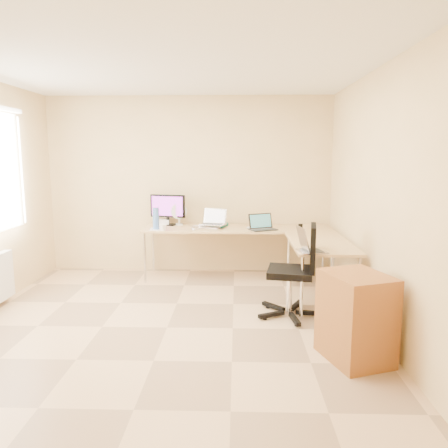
{
  "coord_description": "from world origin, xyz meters",
  "views": [
    {
      "loc": [
        0.71,
        -4.16,
        1.75
      ],
      "look_at": [
        0.55,
        1.1,
        0.9
      ],
      "focal_mm": 34.51,
      "sensor_mm": 36.0,
      "label": 1
    }
  ],
  "objects_px": {
    "desk_main": "(238,253)",
    "laptop_black": "(263,222)",
    "cabinet": "(356,319)",
    "mug": "(163,227)",
    "laptop_center": "(213,217)",
    "keyboard": "(206,227)",
    "desk_return": "(320,272)",
    "monitor": "(168,210)",
    "desk_fan": "(179,215)",
    "water_bottle": "(156,219)",
    "laptop_return": "(312,242)",
    "office_chair": "(290,271)"
  },
  "relations": [
    {
      "from": "laptop_black",
      "to": "laptop_return",
      "type": "bearing_deg",
      "value": -96.67
    },
    {
      "from": "monitor",
      "to": "desk_fan",
      "type": "height_order",
      "value": "monitor"
    },
    {
      "from": "desk_main",
      "to": "laptop_black",
      "type": "xyz_separation_m",
      "value": [
        0.35,
        -0.19,
        0.48
      ]
    },
    {
      "from": "desk_return",
      "to": "water_bottle",
      "type": "xyz_separation_m",
      "value": [
        -2.1,
        0.79,
        0.52
      ]
    },
    {
      "from": "desk_fan",
      "to": "mug",
      "type": "bearing_deg",
      "value": -122.36
    },
    {
      "from": "laptop_center",
      "to": "water_bottle",
      "type": "bearing_deg",
      "value": -147.08
    },
    {
      "from": "monitor",
      "to": "laptop_black",
      "type": "height_order",
      "value": "monitor"
    },
    {
      "from": "desk_return",
      "to": "laptop_center",
      "type": "relative_size",
      "value": 3.83
    },
    {
      "from": "desk_return",
      "to": "water_bottle",
      "type": "height_order",
      "value": "water_bottle"
    },
    {
      "from": "desk_main",
      "to": "mug",
      "type": "bearing_deg",
      "value": -163.68
    },
    {
      "from": "desk_fan",
      "to": "laptop_center",
      "type": "bearing_deg",
      "value": -39.78
    },
    {
      "from": "desk_return",
      "to": "mug",
      "type": "relative_size",
      "value": 13.09
    },
    {
      "from": "monitor",
      "to": "office_chair",
      "type": "relative_size",
      "value": 0.51
    },
    {
      "from": "mug",
      "to": "cabinet",
      "type": "relative_size",
      "value": 0.13
    },
    {
      "from": "desk_main",
      "to": "mug",
      "type": "xyz_separation_m",
      "value": [
        -1.02,
        -0.3,
        0.41
      ]
    },
    {
      "from": "desk_main",
      "to": "office_chair",
      "type": "distance_m",
      "value": 1.57
    },
    {
      "from": "desk_main",
      "to": "monitor",
      "type": "distance_m",
      "value": 1.2
    },
    {
      "from": "desk_fan",
      "to": "laptop_black",
      "type": "bearing_deg",
      "value": -32.98
    },
    {
      "from": "monitor",
      "to": "laptop_black",
      "type": "xyz_separation_m",
      "value": [
        1.37,
        -0.38,
        -0.11
      ]
    },
    {
      "from": "laptop_return",
      "to": "water_bottle",
      "type": "bearing_deg",
      "value": 44.19
    },
    {
      "from": "laptop_black",
      "to": "mug",
      "type": "bearing_deg",
      "value": 159.59
    },
    {
      "from": "desk_main",
      "to": "cabinet",
      "type": "bearing_deg",
      "value": -67.98
    },
    {
      "from": "keyboard",
      "to": "office_chair",
      "type": "bearing_deg",
      "value": -31.53
    },
    {
      "from": "mug",
      "to": "desk_fan",
      "type": "xyz_separation_m",
      "value": [
        0.16,
        0.5,
        0.1
      ]
    },
    {
      "from": "monitor",
      "to": "water_bottle",
      "type": "distance_m",
      "value": 0.41
    },
    {
      "from": "keyboard",
      "to": "desk_fan",
      "type": "relative_size",
      "value": 1.33
    },
    {
      "from": "water_bottle",
      "to": "laptop_black",
      "type": "bearing_deg",
      "value": 0.49
    },
    {
      "from": "desk_return",
      "to": "desk_fan",
      "type": "bearing_deg",
      "value": 146.81
    },
    {
      "from": "monitor",
      "to": "keyboard",
      "type": "height_order",
      "value": "monitor"
    },
    {
      "from": "desk_return",
      "to": "monitor",
      "type": "height_order",
      "value": "monitor"
    },
    {
      "from": "water_bottle",
      "to": "desk_fan",
      "type": "bearing_deg",
      "value": 56.66
    },
    {
      "from": "desk_main",
      "to": "keyboard",
      "type": "xyz_separation_m",
      "value": [
        -0.45,
        -0.03,
        0.37
      ]
    },
    {
      "from": "desk_return",
      "to": "keyboard",
      "type": "bearing_deg",
      "value": 145.79
    },
    {
      "from": "water_bottle",
      "to": "monitor",
      "type": "bearing_deg",
      "value": 75.22
    },
    {
      "from": "desk_main",
      "to": "office_chair",
      "type": "relative_size",
      "value": 2.59
    },
    {
      "from": "monitor",
      "to": "office_chair",
      "type": "distance_m",
      "value": 2.33
    },
    {
      "from": "laptop_center",
      "to": "keyboard",
      "type": "distance_m",
      "value": 0.17
    },
    {
      "from": "desk_main",
      "to": "laptop_black",
      "type": "height_order",
      "value": "laptop_black"
    },
    {
      "from": "keyboard",
      "to": "office_chair",
      "type": "xyz_separation_m",
      "value": [
        1.01,
        -1.43,
        -0.24
      ]
    },
    {
      "from": "laptop_center",
      "to": "mug",
      "type": "distance_m",
      "value": 0.72
    },
    {
      "from": "cabinet",
      "to": "monitor",
      "type": "bearing_deg",
      "value": 107.98
    },
    {
      "from": "desk_main",
      "to": "monitor",
      "type": "xyz_separation_m",
      "value": [
        -1.02,
        0.18,
        0.59
      ]
    },
    {
      "from": "water_bottle",
      "to": "desk_fan",
      "type": "relative_size",
      "value": 1.02
    },
    {
      "from": "monitor",
      "to": "mug",
      "type": "height_order",
      "value": "monitor"
    },
    {
      "from": "office_chair",
      "to": "desk_main",
      "type": "bearing_deg",
      "value": 120.51
    },
    {
      "from": "laptop_return",
      "to": "desk_main",
      "type": "bearing_deg",
      "value": 16.05
    },
    {
      "from": "monitor",
      "to": "laptop_center",
      "type": "relative_size",
      "value": 1.55
    },
    {
      "from": "desk_main",
      "to": "laptop_center",
      "type": "distance_m",
      "value": 0.63
    },
    {
      "from": "desk_return",
      "to": "cabinet",
      "type": "distance_m",
      "value": 1.48
    },
    {
      "from": "desk_main",
      "to": "laptop_return",
      "type": "relative_size",
      "value": 8.03
    }
  ]
}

